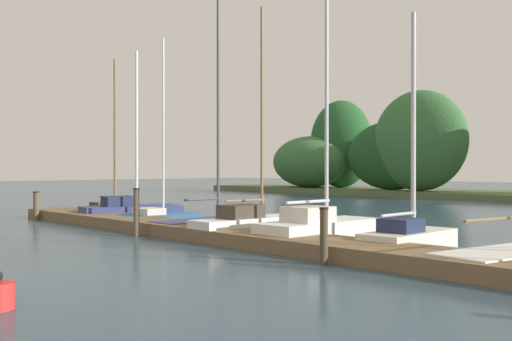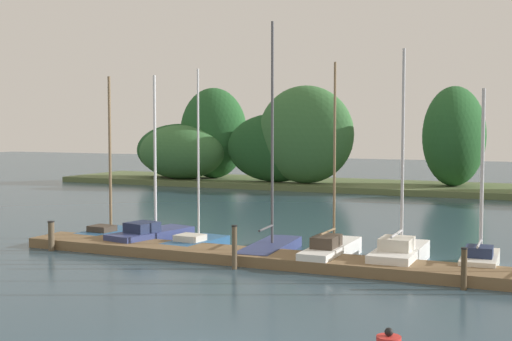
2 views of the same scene
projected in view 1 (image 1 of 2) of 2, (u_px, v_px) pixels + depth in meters
The scene contains 11 objects.
dock_pier at pixel (251, 237), 15.62m from camera, with size 24.40×1.80×0.35m.
sailboat_0 at pixel (112, 207), 24.84m from camera, with size 1.42×2.92×6.46m.
sailboat_1 at pixel (132, 210), 22.79m from camera, with size 2.00×3.96×6.41m.
sailboat_2 at pixel (160, 216), 21.32m from camera, with size 1.47×3.14×6.58m.
sailboat_3 at pixel (216, 220), 19.32m from camera, with size 1.58×4.55×8.14m.
sailboat_4 at pixel (257, 223), 17.29m from camera, with size 0.99×4.36×6.63m.
sailboat_5 at pixel (322, 227), 15.84m from camera, with size 1.36×4.02×7.00m.
sailboat_6 at pixel (410, 235), 14.28m from camera, with size 1.20×3.08×5.69m.
mooring_piling_0 at pixel (36, 205), 22.96m from camera, with size 0.25×0.25×1.08m.
mooring_piling_1 at pixel (136, 212), 17.35m from camera, with size 0.19×0.19×1.40m.
mooring_piling_2 at pixel (324, 236), 12.28m from camera, with size 0.19×0.19×1.18m.
Camera 1 is at (11.56, -0.62, 1.98)m, focal length 42.35 mm.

